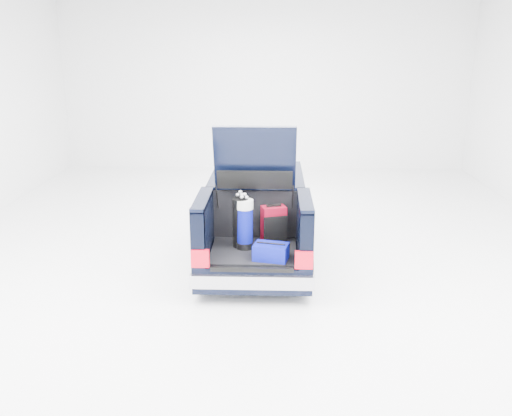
{
  "coord_description": "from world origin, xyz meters",
  "views": [
    {
      "loc": [
        0.31,
        -9.3,
        3.65
      ],
      "look_at": [
        0.0,
        -0.5,
        0.98
      ],
      "focal_mm": 38.0,
      "sensor_mm": 36.0,
      "label": 1
    }
  ],
  "objects_px": {
    "black_golf_bag": "(240,222)",
    "blue_golf_bag": "(245,224)",
    "car": "(257,214)",
    "red_suitcase": "(274,224)",
    "blue_duffel": "(271,252)"
  },
  "relations": [
    {
      "from": "car",
      "to": "blue_duffel",
      "type": "bearing_deg",
      "value": -82.2
    },
    {
      "from": "black_golf_bag",
      "to": "blue_duffel",
      "type": "bearing_deg",
      "value": -53.47
    },
    {
      "from": "car",
      "to": "blue_duffel",
      "type": "xyz_separation_m",
      "value": [
        0.27,
        -1.96,
        0.05
      ]
    },
    {
      "from": "car",
      "to": "red_suitcase",
      "type": "bearing_deg",
      "value": -76.0
    },
    {
      "from": "blue_duffel",
      "to": "blue_golf_bag",
      "type": "bearing_deg",
      "value": 145.12
    },
    {
      "from": "red_suitcase",
      "to": "black_golf_bag",
      "type": "distance_m",
      "value": 0.58
    },
    {
      "from": "car",
      "to": "black_golf_bag",
      "type": "distance_m",
      "value": 1.5
    },
    {
      "from": "car",
      "to": "blue_golf_bag",
      "type": "distance_m",
      "value": 1.55
    },
    {
      "from": "red_suitcase",
      "to": "blue_golf_bag",
      "type": "height_order",
      "value": "blue_golf_bag"
    },
    {
      "from": "red_suitcase",
      "to": "black_golf_bag",
      "type": "bearing_deg",
      "value": -172.25
    },
    {
      "from": "car",
      "to": "red_suitcase",
      "type": "distance_m",
      "value": 1.27
    },
    {
      "from": "blue_golf_bag",
      "to": "blue_duffel",
      "type": "distance_m",
      "value": 0.67
    },
    {
      "from": "black_golf_bag",
      "to": "blue_golf_bag",
      "type": "distance_m",
      "value": 0.09
    },
    {
      "from": "red_suitcase",
      "to": "blue_duffel",
      "type": "relative_size",
      "value": 1.12
    },
    {
      "from": "black_golf_bag",
      "to": "car",
      "type": "bearing_deg",
      "value": 74.85
    }
  ]
}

